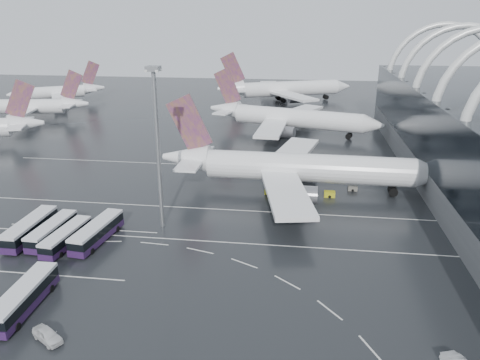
# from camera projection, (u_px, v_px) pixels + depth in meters

# --- Properties ---
(ground) EXTENTS (420.00, 420.00, 0.00)m
(ground) POSITION_uv_depth(u_px,v_px,m) (212.00, 236.00, 82.37)
(ground) COLOR black
(ground) RESTS_ON ground
(lane_marking_near) EXTENTS (120.00, 0.25, 0.01)m
(lane_marking_near) POSITION_uv_depth(u_px,v_px,m) (210.00, 241.00, 80.51)
(lane_marking_near) COLOR silver
(lane_marking_near) RESTS_ON ground
(lane_marking_mid) EXTENTS (120.00, 0.25, 0.01)m
(lane_marking_mid) POSITION_uv_depth(u_px,v_px,m) (223.00, 209.00, 93.58)
(lane_marking_mid) COLOR silver
(lane_marking_mid) RESTS_ON ground
(lane_marking_far) EXTENTS (120.00, 0.25, 0.01)m
(lane_marking_far) POSITION_uv_depth(u_px,v_px,m) (241.00, 167.00, 119.71)
(lane_marking_far) COLOR silver
(lane_marking_far) RESTS_ON ground
(bus_bay_line_south) EXTENTS (28.00, 0.25, 0.01)m
(bus_bay_line_south) POSITION_uv_depth(u_px,v_px,m) (36.00, 274.00, 70.42)
(bus_bay_line_south) COLOR silver
(bus_bay_line_south) RESTS_ON ground
(bus_bay_line_north) EXTENTS (28.00, 0.25, 0.01)m
(bus_bay_line_north) POSITION_uv_depth(u_px,v_px,m) (83.00, 228.00, 85.36)
(bus_bay_line_north) COLOR silver
(bus_bay_line_north) RESTS_ON ground
(airliner_main) EXTENTS (61.50, 54.08, 20.88)m
(airliner_main) POSITION_uv_depth(u_px,v_px,m) (295.00, 168.00, 101.87)
(airliner_main) COLOR white
(airliner_main) RESTS_ON ground
(airliner_gate_b) EXTENTS (57.45, 50.94, 20.25)m
(airliner_gate_b) POSITION_uv_depth(u_px,v_px,m) (289.00, 118.00, 151.28)
(airliner_gate_b) COLOR white
(airliner_gate_b) RESTS_ON ground
(airliner_gate_c) EXTENTS (59.24, 54.07, 21.94)m
(airliner_gate_c) POSITION_uv_depth(u_px,v_px,m) (283.00, 89.00, 205.95)
(airliner_gate_c) COLOR white
(airliner_gate_c) RESTS_ON ground
(jet_remote_mid) EXTENTS (41.29, 33.39, 17.98)m
(jet_remote_mid) POSITION_uv_depth(u_px,v_px,m) (35.00, 106.00, 172.56)
(jet_remote_mid) COLOR white
(jet_remote_mid) RESTS_ON ground
(jet_remote_far) EXTENTS (37.26, 30.55, 17.62)m
(jet_remote_far) POSITION_uv_depth(u_px,v_px,m) (59.00, 92.00, 204.48)
(jet_remote_far) COLOR white
(jet_remote_far) RESTS_ON ground
(bus_row_near_a) EXTENTS (3.36, 13.75, 3.38)m
(bus_row_near_a) POSITION_uv_depth(u_px,v_px,m) (30.00, 228.00, 81.05)
(bus_row_near_a) COLOR #221239
(bus_row_near_a) RESTS_ON ground
(bus_row_near_b) EXTENTS (3.46, 12.57, 3.06)m
(bus_row_near_b) POSITION_uv_depth(u_px,v_px,m) (52.00, 231.00, 80.60)
(bus_row_near_b) COLOR #221239
(bus_row_near_b) RESTS_ON ground
(bus_row_near_c) EXTENTS (3.82, 12.24, 2.97)m
(bus_row_near_c) POSITION_uv_depth(u_px,v_px,m) (66.00, 237.00, 78.49)
(bus_row_near_c) COLOR #221239
(bus_row_near_c) RESTS_ON ground
(bus_row_near_d) EXTENTS (4.54, 13.72, 3.31)m
(bus_row_near_d) POSITION_uv_depth(u_px,v_px,m) (97.00, 232.00, 79.87)
(bus_row_near_d) COLOR #221239
(bus_row_near_d) RESTS_ON ground
(bus_row_far_c) EXTENTS (3.47, 13.50, 3.31)m
(bus_row_far_c) POSITION_uv_depth(u_px,v_px,m) (24.00, 297.00, 61.45)
(bus_row_far_c) COLOR #221239
(bus_row_far_c) RESTS_ON ground
(van_curve_b) EXTENTS (4.90, 3.98, 1.57)m
(van_curve_b) POSITION_uv_depth(u_px,v_px,m) (47.00, 335.00, 55.85)
(van_curve_b) COLOR silver
(van_curve_b) RESTS_ON ground
(floodlight_mast) EXTENTS (2.22, 2.22, 28.91)m
(floodlight_mast) POSITION_uv_depth(u_px,v_px,m) (157.00, 130.00, 80.16)
(floodlight_mast) COLOR gray
(floodlight_mast) RESTS_ON ground
(gse_cart_belly_a) EXTENTS (2.29, 1.35, 1.25)m
(gse_cart_belly_a) POSITION_uv_depth(u_px,v_px,m) (330.00, 194.00, 99.85)
(gse_cart_belly_a) COLOR gold
(gse_cart_belly_a) RESTS_ON ground
(gse_cart_belly_b) EXTENTS (2.03, 1.20, 1.11)m
(gse_cart_belly_b) POSITION_uv_depth(u_px,v_px,m) (353.00, 188.00, 103.47)
(gse_cart_belly_b) COLOR slate
(gse_cart_belly_b) RESTS_ON ground
(gse_cart_belly_c) EXTENTS (1.88, 1.11, 1.03)m
(gse_cart_belly_c) POSITION_uv_depth(u_px,v_px,m) (269.00, 192.00, 101.47)
(gse_cart_belly_c) COLOR gold
(gse_cart_belly_c) RESTS_ON ground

